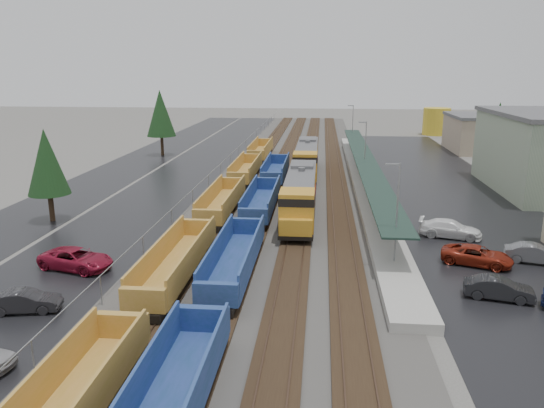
{
  "coord_description": "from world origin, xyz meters",
  "views": [
    {
      "loc": [
        3.97,
        -17.44,
        14.49
      ],
      "look_at": [
        -0.57,
        30.86,
        2.0
      ],
      "focal_mm": 35.0,
      "sensor_mm": 36.0,
      "label": 1
    }
  ],
  "objects_px": {
    "well_string_yellow": "(204,227)",
    "parked_car_west_c": "(76,259)",
    "well_string_blue": "(235,260)",
    "storage_tank": "(436,121)",
    "parked_car_west_b": "(25,301)",
    "parked_car_east_b": "(477,256)",
    "locomotive_lead": "(300,195)",
    "locomotive_trail": "(307,159)",
    "parked_car_east_e": "(535,254)",
    "parked_car_east_c": "(450,229)",
    "parked_car_east_a": "(499,289)"
  },
  "relations": [
    {
      "from": "locomotive_lead",
      "to": "parked_car_east_b",
      "type": "bearing_deg",
      "value": -39.93
    },
    {
      "from": "locomotive_lead",
      "to": "parked_car_east_e",
      "type": "xyz_separation_m",
      "value": [
        18.41,
        -10.82,
        -1.66
      ]
    },
    {
      "from": "locomotive_lead",
      "to": "well_string_blue",
      "type": "xyz_separation_m",
      "value": [
        -4.0,
        -15.51,
        -1.18
      ]
    },
    {
      "from": "locomotive_trail",
      "to": "storage_tank",
      "type": "bearing_deg",
      "value": 61.17
    },
    {
      "from": "well_string_yellow",
      "to": "storage_tank",
      "type": "bearing_deg",
      "value": 65.75
    },
    {
      "from": "storage_tank",
      "to": "locomotive_lead",
      "type": "bearing_deg",
      "value": -111.13
    },
    {
      "from": "locomotive_trail",
      "to": "parked_car_west_c",
      "type": "bearing_deg",
      "value": -113.66
    },
    {
      "from": "parked_car_west_b",
      "to": "parked_car_west_c",
      "type": "height_order",
      "value": "parked_car_west_c"
    },
    {
      "from": "locomotive_trail",
      "to": "locomotive_lead",
      "type": "bearing_deg",
      "value": -90.0
    },
    {
      "from": "well_string_yellow",
      "to": "storage_tank",
      "type": "xyz_separation_m",
      "value": [
        35.24,
        78.23,
        1.75
      ]
    },
    {
      "from": "parked_car_east_e",
      "to": "parked_car_east_a",
      "type": "bearing_deg",
      "value": 159.84
    },
    {
      "from": "parked_car_west_c",
      "to": "parked_car_east_c",
      "type": "distance_m",
      "value": 31.1
    },
    {
      "from": "storage_tank",
      "to": "well_string_yellow",
      "type": "bearing_deg",
      "value": -114.25
    },
    {
      "from": "parked_car_east_a",
      "to": "parked_car_east_c",
      "type": "xyz_separation_m",
      "value": [
        -0.15,
        12.9,
        0.06
      ]
    },
    {
      "from": "locomotive_lead",
      "to": "parked_car_east_b",
      "type": "relative_size",
      "value": 3.82
    },
    {
      "from": "locomotive_trail",
      "to": "parked_car_east_e",
      "type": "distance_m",
      "value": 36.8
    },
    {
      "from": "well_string_yellow",
      "to": "well_string_blue",
      "type": "distance_m",
      "value": 8.75
    },
    {
      "from": "well_string_blue",
      "to": "storage_tank",
      "type": "height_order",
      "value": "storage_tank"
    },
    {
      "from": "locomotive_lead",
      "to": "well_string_blue",
      "type": "height_order",
      "value": "locomotive_lead"
    },
    {
      "from": "parked_car_west_b",
      "to": "parked_car_east_c",
      "type": "relative_size",
      "value": 0.78
    },
    {
      "from": "well_string_blue",
      "to": "parked_car_east_b",
      "type": "relative_size",
      "value": 15.93
    },
    {
      "from": "locomotive_lead",
      "to": "well_string_yellow",
      "type": "height_order",
      "value": "locomotive_lead"
    },
    {
      "from": "well_string_yellow",
      "to": "well_string_blue",
      "type": "height_order",
      "value": "well_string_blue"
    },
    {
      "from": "locomotive_trail",
      "to": "storage_tank",
      "type": "height_order",
      "value": "storage_tank"
    },
    {
      "from": "well_string_yellow",
      "to": "parked_car_east_a",
      "type": "xyz_separation_m",
      "value": [
        21.56,
        -10.11,
        -0.49
      ]
    },
    {
      "from": "parked_car_east_e",
      "to": "locomotive_trail",
      "type": "bearing_deg",
      "value": 44.5
    },
    {
      "from": "parked_car_west_b",
      "to": "parked_car_east_e",
      "type": "bearing_deg",
      "value": -82.55
    },
    {
      "from": "well_string_yellow",
      "to": "parked_car_west_c",
      "type": "distance_m",
      "value": 10.97
    },
    {
      "from": "well_string_yellow",
      "to": "parked_car_west_b",
      "type": "distance_m",
      "value": 16.69
    },
    {
      "from": "well_string_blue",
      "to": "parked_car_east_b",
      "type": "height_order",
      "value": "well_string_blue"
    },
    {
      "from": "parked_car_east_a",
      "to": "locomotive_lead",
      "type": "bearing_deg",
      "value": 49.97
    },
    {
      "from": "parked_car_east_c",
      "to": "well_string_yellow",
      "type": "bearing_deg",
      "value": 112.06
    },
    {
      "from": "parked_car_east_c",
      "to": "parked_car_east_e",
      "type": "relative_size",
      "value": 1.21
    },
    {
      "from": "locomotive_lead",
      "to": "parked_car_west_c",
      "type": "xyz_separation_m",
      "value": [
        -15.91,
        -15.31,
        -1.61
      ]
    },
    {
      "from": "locomotive_lead",
      "to": "storage_tank",
      "type": "xyz_separation_m",
      "value": [
        27.24,
        70.5,
        0.57
      ]
    },
    {
      "from": "well_string_yellow",
      "to": "parked_car_east_c",
      "type": "xyz_separation_m",
      "value": [
        21.41,
        2.79,
        -0.43
      ]
    },
    {
      "from": "parked_car_west_b",
      "to": "parked_car_west_c",
      "type": "distance_m",
      "value": 7.15
    },
    {
      "from": "parked_car_east_a",
      "to": "parked_car_east_c",
      "type": "distance_m",
      "value": 12.9
    },
    {
      "from": "locomotive_trail",
      "to": "parked_car_east_e",
      "type": "bearing_deg",
      "value": -59.95
    },
    {
      "from": "parked_car_east_b",
      "to": "parked_car_east_e",
      "type": "bearing_deg",
      "value": -58.68
    },
    {
      "from": "parked_car_east_a",
      "to": "well_string_yellow",
      "type": "bearing_deg",
      "value": 77.6
    },
    {
      "from": "parked_car_west_c",
      "to": "parked_car_east_e",
      "type": "relative_size",
      "value": 1.27
    },
    {
      "from": "storage_tank",
      "to": "parked_car_west_b",
      "type": "relative_size",
      "value": 1.42
    },
    {
      "from": "locomotive_trail",
      "to": "well_string_yellow",
      "type": "xyz_separation_m",
      "value": [
        -8.0,
        -28.73,
        -1.18
      ]
    },
    {
      "from": "locomotive_lead",
      "to": "well_string_blue",
      "type": "distance_m",
      "value": 16.06
    },
    {
      "from": "well_string_yellow",
      "to": "parked_car_west_c",
      "type": "bearing_deg",
      "value": -136.19
    },
    {
      "from": "parked_car_west_c",
      "to": "parked_car_east_a",
      "type": "relative_size",
      "value": 1.29
    },
    {
      "from": "parked_car_east_b",
      "to": "parked_car_east_e",
      "type": "xyz_separation_m",
      "value": [
        4.53,
        0.8,
        0.0
      ]
    },
    {
      "from": "well_string_blue",
      "to": "storage_tank",
      "type": "relative_size",
      "value": 13.92
    },
    {
      "from": "well_string_blue",
      "to": "parked_car_west_c",
      "type": "distance_m",
      "value": 11.92
    }
  ]
}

